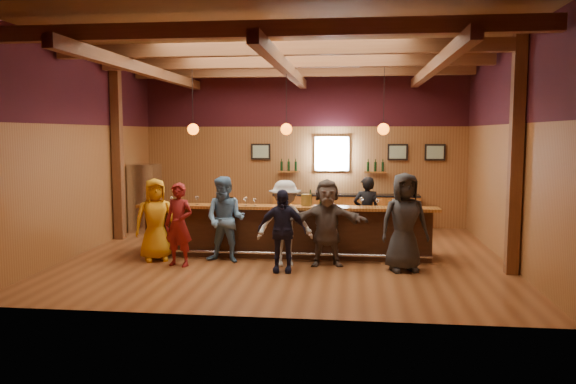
% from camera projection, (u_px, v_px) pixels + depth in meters
% --- Properties ---
extents(room, '(9.04, 9.00, 4.52)m').
position_uv_depth(room, '(287.00, 105.00, 11.70)').
color(room, brown).
rests_on(room, ground).
extents(bar_counter, '(6.30, 1.07, 1.11)m').
position_uv_depth(bar_counter, '(288.00, 231.00, 12.07)').
color(bar_counter, black).
rests_on(bar_counter, ground).
extents(back_bar_cabinet, '(4.00, 0.52, 0.95)m').
position_uv_depth(back_bar_cabinet, '(346.00, 211.00, 15.46)').
color(back_bar_cabinet, brown).
rests_on(back_bar_cabinet, ground).
extents(window, '(0.95, 0.09, 0.95)m').
position_uv_depth(window, '(332.00, 154.00, 15.57)').
color(window, silver).
rests_on(window, room).
extents(framed_pictures, '(5.35, 0.05, 0.45)m').
position_uv_depth(framed_pictures, '(363.00, 152.00, 15.45)').
color(framed_pictures, black).
rests_on(framed_pictures, room).
extents(wine_shelves, '(3.00, 0.18, 0.30)m').
position_uv_depth(wine_shelves, '(332.00, 169.00, 15.55)').
color(wine_shelves, brown).
rests_on(wine_shelves, room).
extents(pendant_lights, '(4.24, 0.24, 1.37)m').
position_uv_depth(pendant_lights, '(286.00, 129.00, 11.69)').
color(pendant_lights, black).
rests_on(pendant_lights, room).
extents(stainless_fridge, '(0.70, 0.70, 1.80)m').
position_uv_depth(stainless_fridge, '(145.00, 198.00, 14.92)').
color(stainless_fridge, silver).
rests_on(stainless_fridge, ground).
extents(customer_orange, '(0.99, 0.86, 1.70)m').
position_uv_depth(customer_orange, '(155.00, 220.00, 11.52)').
color(customer_orange, orange).
rests_on(customer_orange, ground).
extents(customer_redvest, '(0.68, 0.53, 1.65)m').
position_uv_depth(customer_redvest, '(179.00, 225.00, 11.04)').
color(customer_redvest, maroon).
rests_on(customer_redvest, ground).
extents(customer_denim, '(0.93, 0.77, 1.75)m').
position_uv_depth(customer_denim, '(225.00, 219.00, 11.38)').
color(customer_denim, '#527BA4').
rests_on(customer_denim, ground).
extents(customer_white, '(1.20, 0.84, 1.70)m').
position_uv_depth(customer_white, '(285.00, 223.00, 11.05)').
color(customer_white, beige).
rests_on(customer_white, ground).
extents(customer_navy, '(0.93, 0.41, 1.57)m').
position_uv_depth(customer_navy, '(282.00, 231.00, 10.57)').
color(customer_navy, black).
rests_on(customer_navy, ground).
extents(customer_brown, '(1.65, 0.70, 1.72)m').
position_uv_depth(customer_brown, '(327.00, 223.00, 11.06)').
color(customer_brown, '#524842').
rests_on(customer_brown, ground).
extents(customer_dark, '(1.03, 0.79, 1.88)m').
position_uv_depth(customer_dark, '(404.00, 222.00, 10.63)').
color(customer_dark, '#252527').
rests_on(customer_dark, ground).
extents(bartender, '(0.63, 0.44, 1.65)m').
position_uv_depth(bartender, '(367.00, 213.00, 12.64)').
color(bartender, black).
rests_on(bartender, ground).
extents(ice_bucket, '(0.22, 0.22, 0.24)m').
position_uv_depth(ice_bucket, '(306.00, 200.00, 11.72)').
color(ice_bucket, brown).
rests_on(ice_bucket, bar_counter).
extents(bottle_a, '(0.07, 0.07, 0.33)m').
position_uv_depth(bottle_a, '(310.00, 199.00, 11.77)').
color(bottle_a, black).
rests_on(bottle_a, bar_counter).
extents(bottle_b, '(0.07, 0.07, 0.33)m').
position_uv_depth(bottle_b, '(321.00, 200.00, 11.64)').
color(bottle_b, black).
rests_on(bottle_b, bar_counter).
extents(glass_a, '(0.08, 0.08, 0.18)m').
position_uv_depth(glass_a, '(171.00, 199.00, 11.88)').
color(glass_a, silver).
rests_on(glass_a, bar_counter).
extents(glass_b, '(0.08, 0.08, 0.19)m').
position_uv_depth(glass_b, '(197.00, 198.00, 11.90)').
color(glass_b, silver).
rests_on(glass_b, bar_counter).
extents(glass_c, '(0.09, 0.09, 0.20)m').
position_uv_depth(glass_c, '(226.00, 198.00, 11.91)').
color(glass_c, silver).
rests_on(glass_c, bar_counter).
extents(glass_d, '(0.09, 0.09, 0.20)m').
position_uv_depth(glass_d, '(246.00, 199.00, 11.64)').
color(glass_d, silver).
rests_on(glass_d, bar_counter).
extents(glass_e, '(0.07, 0.07, 0.16)m').
position_uv_depth(glass_e, '(255.00, 200.00, 11.69)').
color(glass_e, silver).
rests_on(glass_e, bar_counter).
extents(glass_f, '(0.09, 0.09, 0.19)m').
position_uv_depth(glass_f, '(328.00, 200.00, 11.56)').
color(glass_f, silver).
rests_on(glass_f, bar_counter).
extents(glass_g, '(0.09, 0.09, 0.20)m').
position_uv_depth(glass_g, '(362.00, 200.00, 11.57)').
color(glass_g, silver).
rests_on(glass_g, bar_counter).
extents(glass_h, '(0.08, 0.08, 0.17)m').
position_uv_depth(glass_h, '(377.00, 201.00, 11.48)').
color(glass_h, silver).
rests_on(glass_h, bar_counter).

